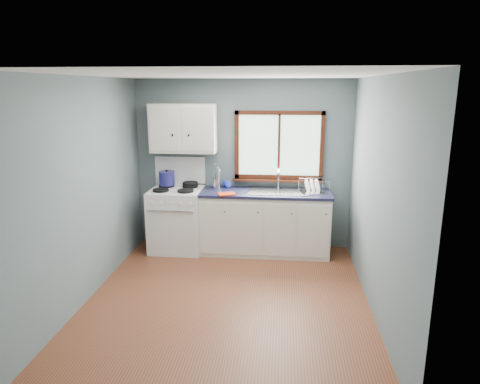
# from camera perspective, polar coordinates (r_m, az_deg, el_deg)

# --- Properties ---
(floor) EXTENTS (3.20, 3.60, 0.02)m
(floor) POSITION_cam_1_polar(r_m,az_deg,el_deg) (5.11, -1.63, -14.07)
(floor) COLOR brown
(floor) RESTS_ON ground
(ceiling) EXTENTS (3.20, 3.60, 0.02)m
(ceiling) POSITION_cam_1_polar(r_m,az_deg,el_deg) (4.52, -1.85, 15.48)
(ceiling) COLOR white
(ceiling) RESTS_ON wall_back
(wall_back) EXTENTS (3.20, 0.02, 2.50)m
(wall_back) POSITION_cam_1_polar(r_m,az_deg,el_deg) (6.41, 0.38, 3.68)
(wall_back) COLOR slate
(wall_back) RESTS_ON ground
(wall_front) EXTENTS (3.20, 0.02, 2.50)m
(wall_front) POSITION_cam_1_polar(r_m,az_deg,el_deg) (2.95, -6.37, -8.71)
(wall_front) COLOR slate
(wall_front) RESTS_ON ground
(wall_left) EXTENTS (0.02, 3.60, 2.50)m
(wall_left) POSITION_cam_1_polar(r_m,az_deg,el_deg) (5.11, -19.92, 0.23)
(wall_left) COLOR slate
(wall_left) RESTS_ON ground
(wall_right) EXTENTS (0.02, 3.60, 2.50)m
(wall_right) POSITION_cam_1_polar(r_m,az_deg,el_deg) (4.72, 18.01, -0.69)
(wall_right) COLOR slate
(wall_right) RESTS_ON ground
(gas_range) EXTENTS (0.76, 0.69, 1.36)m
(gas_range) POSITION_cam_1_polar(r_m,az_deg,el_deg) (6.43, -8.40, -3.39)
(gas_range) COLOR white
(gas_range) RESTS_ON floor
(base_cabinets) EXTENTS (1.85, 0.60, 0.88)m
(base_cabinets) POSITION_cam_1_polar(r_m,az_deg,el_deg) (6.29, 3.32, -4.46)
(base_cabinets) COLOR silver
(base_cabinets) RESTS_ON floor
(countertop) EXTENTS (1.89, 0.64, 0.04)m
(countertop) POSITION_cam_1_polar(r_m,az_deg,el_deg) (6.15, 3.39, -0.12)
(countertop) COLOR black
(countertop) RESTS_ON base_cabinets
(sink) EXTENTS (0.84, 0.46, 0.44)m
(sink) POSITION_cam_1_polar(r_m,az_deg,el_deg) (6.16, 5.05, -0.53)
(sink) COLOR silver
(sink) RESTS_ON countertop
(window) EXTENTS (1.36, 0.10, 1.03)m
(window) POSITION_cam_1_polar(r_m,az_deg,el_deg) (6.31, 5.21, 5.53)
(window) COLOR #9EC6A8
(window) RESTS_ON wall_back
(upper_cabinets) EXTENTS (0.95, 0.35, 0.70)m
(upper_cabinets) POSITION_cam_1_polar(r_m,az_deg,el_deg) (6.30, -7.59, 8.42)
(upper_cabinets) COLOR silver
(upper_cabinets) RESTS_ON wall_back
(skillet) EXTENTS (0.35, 0.25, 0.05)m
(skillet) POSITION_cam_1_polar(r_m,az_deg,el_deg) (6.39, -6.61, 1.11)
(skillet) COLOR black
(skillet) RESTS_ON gas_range
(stockpot) EXTENTS (0.27, 0.27, 0.23)m
(stockpot) POSITION_cam_1_polar(r_m,az_deg,el_deg) (6.44, -9.73, 1.85)
(stockpot) COLOR navy
(stockpot) RESTS_ON gas_range
(utensil_crock) EXTENTS (0.16, 0.16, 0.38)m
(utensil_crock) POSITION_cam_1_polar(r_m,az_deg,el_deg) (6.32, -3.12, 1.18)
(utensil_crock) COLOR silver
(utensil_crock) RESTS_ON countertop
(thermos) EXTENTS (0.08, 0.08, 0.30)m
(thermos) POSITION_cam_1_polar(r_m,az_deg,el_deg) (6.28, -2.97, 1.78)
(thermos) COLOR silver
(thermos) RESTS_ON countertop
(soap_bottle) EXTENTS (0.13, 0.13, 0.26)m
(soap_bottle) POSITION_cam_1_polar(r_m,az_deg,el_deg) (6.31, -1.54, 1.66)
(soap_bottle) COLOR blue
(soap_bottle) RESTS_ON countertop
(dish_towel) EXTENTS (0.29, 0.25, 0.02)m
(dish_towel) POSITION_cam_1_polar(r_m,az_deg,el_deg) (5.96, -1.80, -0.26)
(dish_towel) COLOR red
(dish_towel) RESTS_ON countertop
(dish_rack) EXTENTS (0.44, 0.38, 0.20)m
(dish_rack) POSITION_cam_1_polar(r_m,az_deg,el_deg) (6.14, 9.71, 0.38)
(dish_rack) COLOR silver
(dish_rack) RESTS_ON countertop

